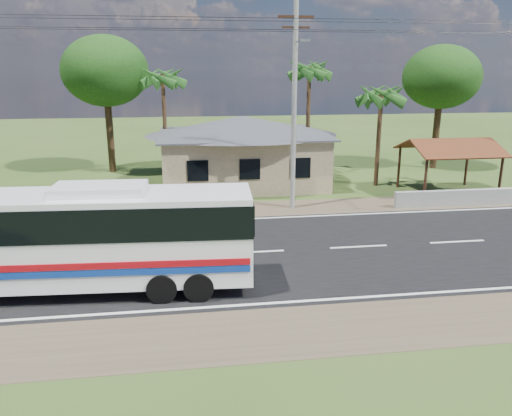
{
  "coord_description": "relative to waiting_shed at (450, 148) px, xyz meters",
  "views": [
    {
      "loc": [
        -2.65,
        -19.18,
        7.38
      ],
      "look_at": [
        0.22,
        1.0,
        1.63
      ],
      "focal_mm": 35.0,
      "sensor_mm": 36.0,
      "label": 1
    }
  ],
  "objects": [
    {
      "name": "ground",
      "position": [
        -13.0,
        -8.5,
        -2.73
      ],
      "size": [
        120.0,
        120.0,
        0.0
      ],
      "primitive_type": "plane",
      "color": "#304819",
      "rests_on": "ground"
    },
    {
      "name": "road",
      "position": [
        -13.0,
        -8.5,
        -2.72
      ],
      "size": [
        120.0,
        16.0,
        0.03
      ],
      "color": "black",
      "rests_on": "ground"
    },
    {
      "name": "house",
      "position": [
        -12.0,
        4.5,
        -0.09
      ],
      "size": [
        12.4,
        10.0,
        5.0
      ],
      "color": "tan",
      "rests_on": "ground"
    },
    {
      "name": "waiting_shed",
      "position": [
        0.0,
        0.0,
        0.0
      ],
      "size": [
        5.2,
        4.48,
        3.35
      ],
      "color": "#3D2316",
      "rests_on": "ground"
    },
    {
      "name": "concrete_barrier",
      "position": [
        -1.0,
        -2.9,
        -2.28
      ],
      "size": [
        7.0,
        0.3,
        0.9
      ],
      "primitive_type": "cube",
      "color": "#9E9E99",
      "rests_on": "ground"
    },
    {
      "name": "utility_poles",
      "position": [
        -10.33,
        -2.01,
        3.04
      ],
      "size": [
        32.8,
        2.22,
        11.0
      ],
      "color": "#9E9E99",
      "rests_on": "ground"
    },
    {
      "name": "palm_near",
      "position": [
        -3.5,
        2.5,
        2.98
      ],
      "size": [
        2.8,
        2.8,
        6.7
      ],
      "color": "#47301E",
      "rests_on": "ground"
    },
    {
      "name": "palm_mid",
      "position": [
        -7.0,
        7.0,
        4.43
      ],
      "size": [
        2.8,
        2.8,
        8.2
      ],
      "color": "#47301E",
      "rests_on": "ground"
    },
    {
      "name": "palm_far",
      "position": [
        -17.0,
        7.5,
        3.95
      ],
      "size": [
        2.8,
        2.8,
        7.7
      ],
      "color": "#47301E",
      "rests_on": "ground"
    },
    {
      "name": "tree_behind_house",
      "position": [
        -21.0,
        9.5,
        4.39
      ],
      "size": [
        6.0,
        6.0,
        9.61
      ],
      "color": "#47301E",
      "rests_on": "ground"
    },
    {
      "name": "tree_behind_shed",
      "position": [
        3.0,
        7.5,
        3.95
      ],
      "size": [
        5.6,
        5.6,
        9.02
      ],
      "color": "#47301E",
      "rests_on": "ground"
    },
    {
      "name": "coach_bus",
      "position": [
        -19.47,
        -11.28,
        -0.61
      ],
      "size": [
        12.06,
        3.22,
        3.71
      ],
      "rotation": [
        0.0,
        0.0,
        -0.06
      ],
      "color": "white",
      "rests_on": "ground"
    },
    {
      "name": "motorcycle",
      "position": [
        -13.27,
        -3.05,
        -2.28
      ],
      "size": [
        1.81,
        1.07,
        0.9
      ],
      "primitive_type": "imported",
      "rotation": [
        0.0,
        0.0,
        1.87
      ],
      "color": "black",
      "rests_on": "ground"
    }
  ]
}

